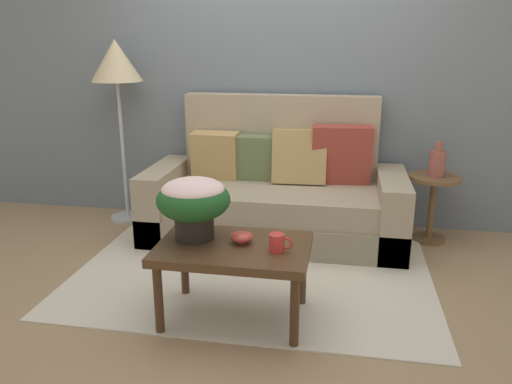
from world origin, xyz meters
TOP-DOWN VIEW (x-y plane):
  - ground_plane at (0.00, 0.00)m, footprint 14.00×14.00m
  - wall_back at (0.00, 1.18)m, footprint 6.40×0.12m
  - area_rug at (0.00, -0.01)m, footprint 2.42×1.72m
  - couch at (0.05, 0.72)m, footprint 2.04×0.86m
  - coffee_table at (0.00, -0.60)m, footprint 0.85×0.56m
  - side_table at (1.29, 0.83)m, footprint 0.40×0.40m
  - floor_lamp at (-1.32, 0.88)m, footprint 0.43×0.43m
  - potted_plant at (-0.24, -0.54)m, footprint 0.42×0.42m
  - coffee_mug at (0.25, -0.65)m, footprint 0.13×0.08m
  - snack_bowl at (0.04, -0.57)m, footprint 0.13×0.13m
  - table_vase at (1.29, 0.81)m, footprint 0.13×0.13m

SIDE VIEW (x-z plane):
  - ground_plane at x=0.00m, z-range 0.00..0.00m
  - area_rug at x=0.00m, z-range 0.00..0.01m
  - couch at x=0.05m, z-range -0.22..0.90m
  - side_table at x=1.29m, z-range 0.10..0.64m
  - coffee_table at x=0.00m, z-range 0.17..0.63m
  - snack_bowl at x=0.04m, z-range 0.46..0.53m
  - coffee_mug at x=0.25m, z-range 0.46..0.56m
  - table_vase at x=1.29m, z-range 0.51..0.78m
  - potted_plant at x=-0.24m, z-range 0.51..0.86m
  - floor_lamp at x=-1.32m, z-range 0.54..2.10m
  - wall_back at x=0.00m, z-range 0.00..2.76m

